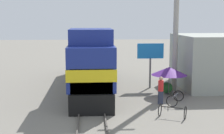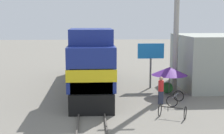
% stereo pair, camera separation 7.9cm
% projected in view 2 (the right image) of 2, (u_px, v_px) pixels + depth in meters
% --- Properties ---
extents(ground_plane, '(120.00, 120.00, 0.00)m').
position_uv_depth(ground_plane, '(92.00, 95.00, 22.34)').
color(ground_plane, slate).
extents(rail_near, '(0.08, 31.60, 0.15)m').
position_uv_depth(rail_near, '(82.00, 94.00, 22.28)').
color(rail_near, '#4C4742').
rests_on(rail_near, ground_plane).
extents(rail_far, '(0.08, 31.60, 0.15)m').
position_uv_depth(rail_far, '(102.00, 93.00, 22.38)').
color(rail_far, '#4C4742').
rests_on(rail_far, ground_plane).
extents(locomotive, '(2.87, 15.52, 4.76)m').
position_uv_depth(locomotive, '(91.00, 62.00, 24.30)').
color(locomotive, black).
rests_on(locomotive, ground_plane).
extents(utility_pole, '(1.80, 0.38, 11.89)m').
position_uv_depth(utility_pole, '(177.00, 10.00, 22.63)').
color(utility_pole, '#9E998E').
rests_on(utility_pole, ground_plane).
extents(vendor_umbrella, '(2.51, 2.51, 2.03)m').
position_uv_depth(vendor_umbrella, '(169.00, 71.00, 21.91)').
color(vendor_umbrella, '#4C4C4C').
rests_on(vendor_umbrella, ground_plane).
extents(billboard_sign, '(2.06, 0.12, 3.50)m').
position_uv_depth(billboard_sign, '(151.00, 54.00, 24.17)').
color(billboard_sign, '#595959').
rests_on(billboard_sign, ground_plane).
extents(shrub_cluster, '(0.80, 0.80, 0.80)m').
position_uv_depth(shrub_cluster, '(167.00, 88.00, 22.72)').
color(shrub_cluster, '#236028').
rests_on(shrub_cluster, ground_plane).
extents(person_bystander, '(0.34, 0.34, 1.78)m').
position_uv_depth(person_bystander, '(161.00, 89.00, 19.71)').
color(person_bystander, '#2D3347').
rests_on(person_bystander, ground_plane).
extents(bicycle, '(1.43, 1.72, 0.72)m').
position_uv_depth(bicycle, '(175.00, 98.00, 19.83)').
color(bicycle, black).
rests_on(bicycle, ground_plane).
extents(bicycle_spare, '(1.62, 1.30, 0.73)m').
position_uv_depth(bicycle_spare, '(172.00, 111.00, 17.07)').
color(bicycle_spare, black).
rests_on(bicycle_spare, ground_plane).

